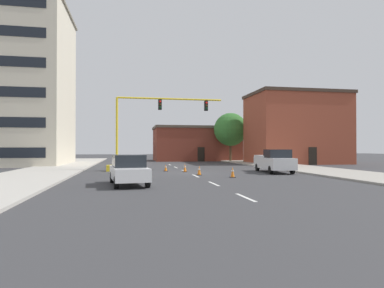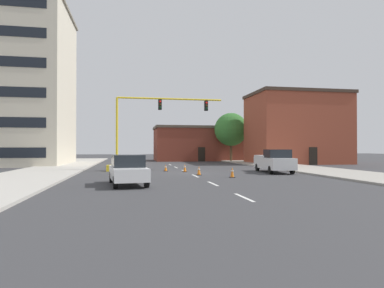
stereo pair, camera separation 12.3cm
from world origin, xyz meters
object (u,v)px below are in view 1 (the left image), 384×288
(pickup_truck_white, at_px, (274,161))
(traffic_cone_roadside_a, at_px, (185,168))
(traffic_cone_roadside_b, at_px, (233,172))
(traffic_cone_roadside_d, at_px, (199,170))
(tree_right_far, at_px, (230,130))
(traffic_signal_gantry, at_px, (133,145))
(sedan_white_near_left, at_px, (129,170))
(traffic_cone_roadside_c, at_px, (166,168))

(pickup_truck_white, xyz_separation_m, traffic_cone_roadside_a, (-7.42, 2.10, -0.63))
(traffic_cone_roadside_a, relative_size, traffic_cone_roadside_b, 0.92)
(pickup_truck_white, bearing_deg, traffic_cone_roadside_d, -168.03)
(tree_right_far, xyz_separation_m, traffic_cone_roadside_a, (-10.12, -19.10, -4.51))
(traffic_signal_gantry, distance_m, traffic_cone_roadside_a, 5.42)
(tree_right_far, distance_m, traffic_cone_roadside_a, 22.08)
(sedan_white_near_left, xyz_separation_m, traffic_cone_roadside_c, (3.27, 10.57, -0.59))
(traffic_signal_gantry, relative_size, tree_right_far, 1.47)
(tree_right_far, xyz_separation_m, pickup_truck_white, (-2.70, -21.19, -3.88))
(traffic_cone_roadside_a, xyz_separation_m, traffic_cone_roadside_b, (2.47, -5.99, 0.03))
(traffic_cone_roadside_c, xyz_separation_m, traffic_cone_roadside_d, (2.11, -4.69, 0.07))
(pickup_truck_white, relative_size, traffic_cone_roadside_b, 7.31)
(pickup_truck_white, height_order, traffic_cone_roadside_c, pickup_truck_white)
(traffic_signal_gantry, xyz_separation_m, tree_right_far, (14.59, 16.78, 2.51))
(traffic_cone_roadside_a, relative_size, traffic_cone_roadside_d, 0.94)
(traffic_cone_roadside_c, bearing_deg, tree_right_far, 56.92)
(traffic_signal_gantry, height_order, traffic_cone_roadside_a, traffic_signal_gantry)
(sedan_white_near_left, bearing_deg, traffic_cone_roadside_d, 47.53)
(traffic_cone_roadside_d, bearing_deg, traffic_cone_roadside_b, -51.53)
(traffic_cone_roadside_b, bearing_deg, pickup_truck_white, 38.18)
(traffic_signal_gantry, distance_m, tree_right_far, 22.38)
(pickup_truck_white, height_order, traffic_cone_roadside_a, pickup_truck_white)
(traffic_cone_roadside_a, relative_size, traffic_cone_roadside_c, 1.15)
(tree_right_far, relative_size, traffic_cone_roadside_b, 9.66)
(pickup_truck_white, relative_size, traffic_cone_roadside_c, 9.14)
(traffic_signal_gantry, xyz_separation_m, traffic_cone_roadside_c, (2.89, -1.18, -2.05))
(pickup_truck_white, distance_m, traffic_cone_roadside_b, 6.33)
(traffic_cone_roadside_b, bearing_deg, traffic_cone_roadside_d, 128.47)
(tree_right_far, bearing_deg, pickup_truck_white, -97.27)
(traffic_cone_roadside_b, bearing_deg, traffic_cone_roadside_a, 112.39)
(traffic_signal_gantry, relative_size, traffic_cone_roadside_b, 14.18)
(tree_right_far, height_order, traffic_cone_roadside_d, tree_right_far)
(pickup_truck_white, bearing_deg, traffic_cone_roadside_b, -141.82)
(traffic_signal_gantry, xyz_separation_m, sedan_white_near_left, (-0.38, -11.75, -1.46))
(pickup_truck_white, bearing_deg, traffic_cone_roadside_a, 164.23)
(pickup_truck_white, distance_m, traffic_cone_roadside_a, 7.74)
(tree_right_far, height_order, traffic_cone_roadside_c, tree_right_far)
(traffic_cone_roadside_a, bearing_deg, tree_right_far, 62.07)
(sedan_white_near_left, relative_size, traffic_cone_roadside_b, 6.16)
(pickup_truck_white, distance_m, traffic_cone_roadside_d, 7.07)
(traffic_signal_gantry, bearing_deg, tree_right_far, 48.98)
(traffic_signal_gantry, xyz_separation_m, traffic_cone_roadside_d, (5.00, -5.87, -1.98))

